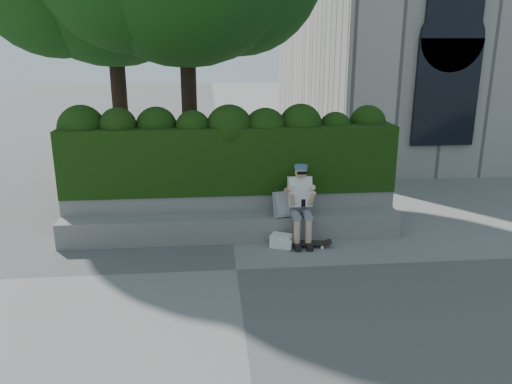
{
  "coord_description": "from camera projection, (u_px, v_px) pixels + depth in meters",
  "views": [
    {
      "loc": [
        -0.36,
        -7.06,
        3.34
      ],
      "look_at": [
        0.4,
        1.0,
        0.95
      ],
      "focal_mm": 35.0,
      "sensor_mm": 36.0,
      "label": 1
    }
  ],
  "objects": [
    {
      "name": "backpack_ground",
      "position": [
        281.0,
        241.0,
        8.56
      ],
      "size": [
        0.42,
        0.38,
        0.23
      ],
      "primitive_type": "cube",
      "rotation": [
        0.0,
        0.0,
        -0.47
      ],
      "color": "white",
      "rests_on": "ground"
    },
    {
      "name": "backpack_plaid",
      "position": [
        283.0,
        204.0,
        8.71
      ],
      "size": [
        0.33,
        0.23,
        0.44
      ],
      "primitive_type": "cube",
      "rotation": [
        0.0,
        0.0,
        0.23
      ],
      "color": "silver",
      "rests_on": "bench_ledge"
    },
    {
      "name": "ground",
      "position": [
        236.0,
        270.0,
        7.72
      ],
      "size": [
        80.0,
        80.0,
        0.0
      ],
      "primitive_type": "plane",
      "color": "slate",
      "rests_on": "ground"
    },
    {
      "name": "planter_wall",
      "position": [
        231.0,
        211.0,
        9.26
      ],
      "size": [
        6.0,
        0.5,
        0.75
      ],
      "primitive_type": "cube",
      "color": "gray",
      "rests_on": "ground"
    },
    {
      "name": "bench_ledge",
      "position": [
        232.0,
        228.0,
        8.85
      ],
      "size": [
        6.0,
        0.45,
        0.45
      ],
      "primitive_type": "cube",
      "color": "gray",
      "rests_on": "ground"
    },
    {
      "name": "hedge",
      "position": [
        230.0,
        157.0,
        9.2
      ],
      "size": [
        6.0,
        1.0,
        1.2
      ],
      "primitive_type": "cube",
      "color": "black",
      "rests_on": "planter_wall"
    },
    {
      "name": "skateboard",
      "position": [
        306.0,
        243.0,
        8.57
      ],
      "size": [
        0.8,
        0.29,
        0.08
      ],
      "rotation": [
        0.0,
        0.0,
        -0.12
      ],
      "color": "black",
      "rests_on": "ground"
    },
    {
      "name": "person",
      "position": [
        300.0,
        201.0,
        8.63
      ],
      "size": [
        0.4,
        0.76,
        1.38
      ],
      "color": "slate",
      "rests_on": "ground"
    }
  ]
}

